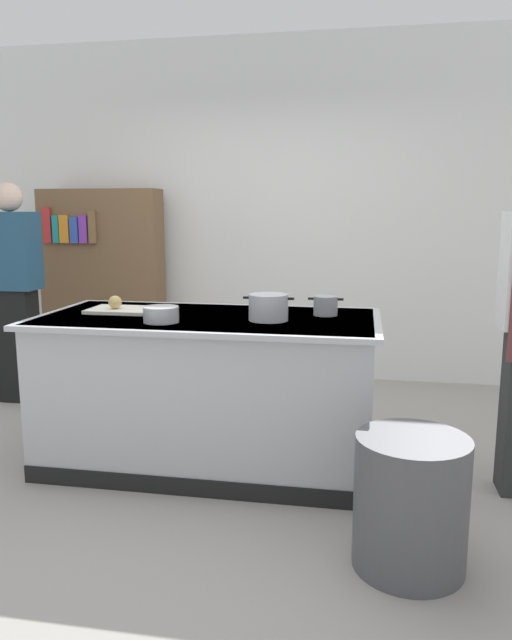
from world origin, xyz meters
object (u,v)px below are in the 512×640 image
Objects in this scene: person_guest at (15,288)px; stock_pot at (268,307)px; sauce_pan at (326,306)px; mixing_bowl at (161,314)px; bookshelf at (103,283)px; onion at (115,302)px; trash_bin at (410,503)px.

stock_pot is at bearing 84.48° from person_guest.
mixing_bowl is (-0.87, -0.39, -0.01)m from sauce_pan.
bookshelf is (-2.13, 1.64, -0.10)m from sauce_pan.
person_guest is (-1.22, 0.88, -0.05)m from onion.
onion is 0.47m from mixing_bowl.
stock_pot is at bearing 131.77° from trash_bin.
mixing_bowl is at bearing -156.21° from sauce_pan.
bookshelf reaches higher than onion.
trash_bin is 3.77m from bookshelf.
sauce_pan is 0.96m from mixing_bowl.
onion is at bearing -174.93° from sauce_pan.
sauce_pan is 0.12× the size of bookshelf.
mixing_bowl is 1.98m from person_guest.
onion is at bearing 173.25° from stock_pot.
person_guest is at bearing 162.68° from sauce_pan.
person_guest reaches higher than trash_bin.
sauce_pan is at bearing 36.59° from stock_pot.
stock_pot is at bearing 15.69° from mixing_bowl.
mixing_bowl is 0.11× the size of person_guest.
person_guest is at bearing 155.36° from stock_pot.
person_guest is 1.01× the size of bookshelf.
stock_pot is at bearing -45.56° from bookshelf.
stock_pot is 2.62m from bookshelf.
onion is 0.05× the size of person_guest.
stock_pot is 0.38m from sauce_pan.
bookshelf reaches higher than mixing_bowl.
stock_pot is 1.46× the size of mixing_bowl.
person_guest reaches higher than sauce_pan.
bookshelf reaches higher than trash_bin.
onion is 2.05m from trash_bin.
sauce_pan is 0.36× the size of trash_bin.
onion is 0.05× the size of bookshelf.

